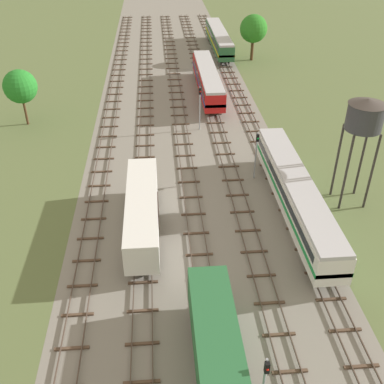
{
  "coord_description": "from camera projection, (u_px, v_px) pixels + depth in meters",
  "views": [
    {
      "loc": [
        -3.05,
        -4.46,
        26.16
      ],
      "look_at": [
        0.0,
        33.29,
        1.5
      ],
      "focal_mm": 42.64,
      "sensor_mm": 36.0,
      "label": 1
    }
  ],
  "objects": [
    {
      "name": "ground_plane",
      "position": [
        179.0,
        114.0,
        64.98
      ],
      "size": [
        480.0,
        480.0,
        0.0
      ],
      "primitive_type": "plane",
      "color": "#5B6B3D"
    },
    {
      "name": "ballast_bed",
      "position": [
        179.0,
        114.0,
        64.98
      ],
      "size": [
        23.3,
        176.0,
        0.01
      ],
      "primitive_type": "cube",
      "color": "gray",
      "rests_on": "ground"
    },
    {
      "name": "track_far_left",
      "position": [
        111.0,
        113.0,
        65.09
      ],
      "size": [
        2.4,
        126.0,
        0.29
      ],
      "color": "#47382D",
      "rests_on": "ground"
    },
    {
      "name": "track_left",
      "position": [
        145.0,
        112.0,
        65.42
      ],
      "size": [
        2.4,
        126.0,
        0.29
      ],
      "color": "#47382D",
      "rests_on": "ground"
    },
    {
      "name": "track_centre_left",
      "position": [
        179.0,
        111.0,
        65.74
      ],
      "size": [
        2.4,
        126.0,
        0.29
      ],
      "color": "#47382D",
      "rests_on": "ground"
    },
    {
      "name": "track_centre",
      "position": [
        212.0,
        110.0,
        66.07
      ],
      "size": [
        2.4,
        126.0,
        0.29
      ],
      "color": "#47382D",
      "rests_on": "ground"
    },
    {
      "name": "track_centre_right",
      "position": [
        245.0,
        109.0,
        66.39
      ],
      "size": [
        2.4,
        126.0,
        0.29
      ],
      "color": "#47382D",
      "rests_on": "ground"
    },
    {
      "name": "freight_boxcar_centre_left_nearest",
      "position": [
        219.0,
        363.0,
        27.56
      ],
      "size": [
        2.87,
        14.0,
        3.6
      ],
      "color": "#286638",
      "rests_on": "ground"
    },
    {
      "name": "freight_boxcar_left_near",
      "position": [
        142.0,
        210.0,
        40.95
      ],
      "size": [
        2.87,
        14.0,
        3.6
      ],
      "color": "white",
      "rests_on": "ground"
    },
    {
      "name": "passenger_coach_centre_right_mid",
      "position": [
        296.0,
        192.0,
        43.15
      ],
      "size": [
        2.96,
        22.0,
        3.8
      ],
      "color": "white",
      "rests_on": "ground"
    },
    {
      "name": "diesel_railcar_centre_midfar",
      "position": [
        208.0,
        79.0,
        69.94
      ],
      "size": [
        2.96,
        20.5,
        3.8
      ],
      "color": "red",
      "rests_on": "ground"
    },
    {
      "name": "passenger_coach_centre_right_far",
      "position": [
        219.0,
        38.0,
        90.02
      ],
      "size": [
        2.96,
        22.0,
        3.8
      ],
      "color": "#286638",
      "rests_on": "ground"
    },
    {
      "name": "water_tower",
      "position": [
        365.0,
        117.0,
        41.58
      ],
      "size": [
        3.52,
        3.52,
        10.97
      ],
      "color": "#2D2826",
      "rests_on": "ground"
    },
    {
      "name": "signal_post_nearest",
      "position": [
        256.0,
        150.0,
        48.43
      ],
      "size": [
        0.28,
        0.47,
        5.47
      ],
      "color": "gray",
      "rests_on": "ground"
    },
    {
      "name": "signal_post_near",
      "position": [
        265.0,
        378.0,
        26.11
      ],
      "size": [
        0.28,
        0.47,
        4.58
      ],
      "color": "gray",
      "rests_on": "ground"
    },
    {
      "name": "signal_post_mid",
      "position": [
        200.0,
        103.0,
        58.73
      ],
      "size": [
        0.28,
        0.47,
        5.88
      ],
      "color": "gray",
      "rests_on": "ground"
    },
    {
      "name": "lineside_tree_0",
      "position": [
        20.0,
        87.0,
        59.32
      ],
      "size": [
        4.38,
        4.38,
        7.51
      ],
      "color": "#4C331E",
      "rests_on": "ground"
    },
    {
      "name": "lineside_tree_1",
      "position": [
        254.0,
        29.0,
        83.38
      ],
      "size": [
        5.02,
        5.02,
        8.28
      ],
      "color": "#4C331E",
      "rests_on": "ground"
    }
  ]
}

